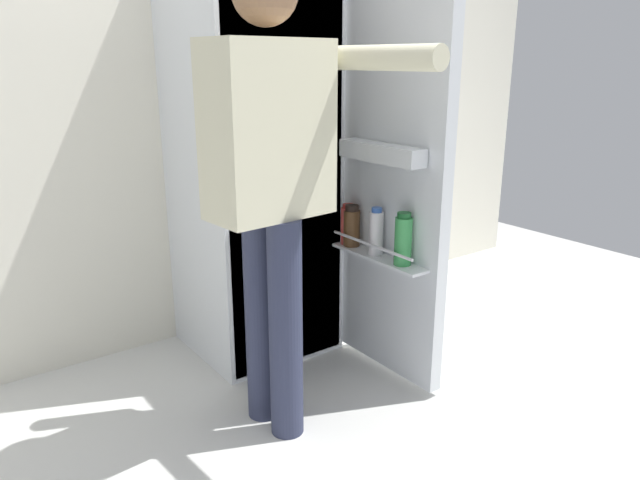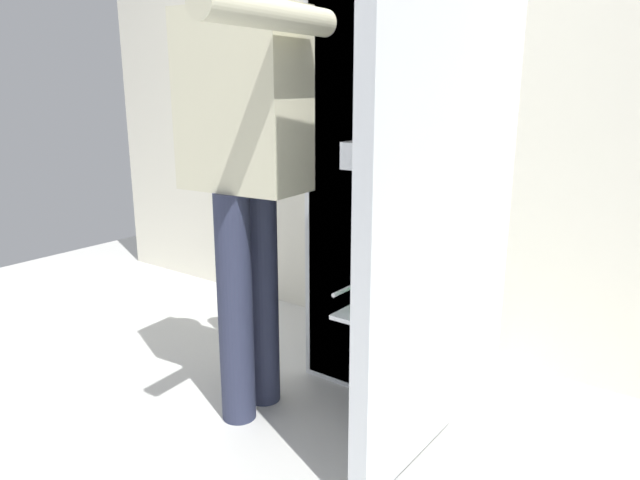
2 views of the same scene
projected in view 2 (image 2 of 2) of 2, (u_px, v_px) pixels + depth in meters
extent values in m
plane|color=silver|center=(329.00, 423.00, 2.07)|extent=(5.59, 5.59, 0.00)
cube|color=silver|center=(455.00, 61.00, 2.44)|extent=(4.40, 0.10, 2.50)
cube|color=silver|center=(412.00, 152.00, 2.27)|extent=(0.60, 0.58, 1.80)
cube|color=white|center=(373.00, 159.00, 2.04)|extent=(0.56, 0.01, 1.76)
cube|color=white|center=(379.00, 173.00, 2.09)|extent=(0.52, 0.09, 0.01)
cube|color=silver|center=(418.00, 179.00, 1.63)|extent=(0.06, 0.57, 1.74)
cube|color=white|center=(390.00, 295.00, 1.76)|extent=(0.09, 0.50, 0.01)
cylinder|color=silver|center=(379.00, 274.00, 1.77)|extent=(0.01, 0.48, 0.01)
cube|color=white|center=(395.00, 150.00, 1.65)|extent=(0.08, 0.42, 0.07)
cylinder|color=brown|center=(420.00, 255.00, 1.88)|extent=(0.07, 0.07, 0.16)
cylinder|color=black|center=(421.00, 228.00, 1.85)|extent=(0.06, 0.06, 0.02)
cylinder|color=white|center=(396.00, 263.00, 1.75)|extent=(0.06, 0.06, 0.18)
cylinder|color=#335BB2|center=(397.00, 230.00, 1.73)|extent=(0.04, 0.04, 0.02)
cylinder|color=green|center=(369.00, 275.00, 1.63)|extent=(0.07, 0.07, 0.19)
cylinder|color=#195B28|center=(370.00, 238.00, 1.60)|extent=(0.05, 0.05, 0.02)
cylinder|color=#DB4C47|center=(426.00, 253.00, 1.90)|extent=(0.06, 0.06, 0.16)
cylinder|color=#B22D28|center=(427.00, 226.00, 1.88)|extent=(0.05, 0.05, 0.02)
cylinder|color=#2D334C|center=(262.00, 298.00, 2.13)|extent=(0.12, 0.12, 0.81)
cylinder|color=#2D334C|center=(235.00, 310.00, 2.01)|extent=(0.12, 0.12, 0.81)
cube|color=beige|center=(242.00, 101.00, 1.90)|extent=(0.43, 0.25, 0.58)
cylinder|color=beige|center=(280.00, 107.00, 2.07)|extent=(0.08, 0.08, 0.54)
cylinder|color=beige|center=(271.00, 14.00, 1.53)|extent=(0.13, 0.55, 0.08)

